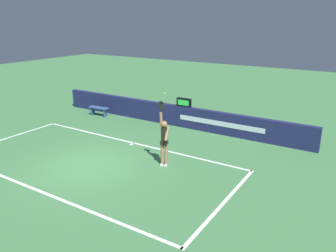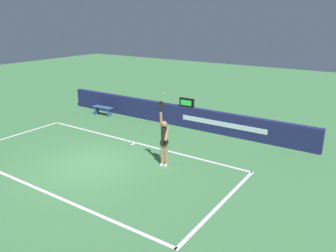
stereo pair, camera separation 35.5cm
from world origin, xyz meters
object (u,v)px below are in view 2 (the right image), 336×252
at_px(tennis_ball, 164,93).
at_px(courtside_bench_near, 103,109).
at_px(speed_display, 187,103).
at_px(tennis_player, 164,139).

bearing_deg(tennis_ball, courtside_bench_near, 150.76).
distance_m(speed_display, courtside_bench_near, 5.25).
distance_m(tennis_player, courtside_bench_near, 7.78).
bearing_deg(courtside_bench_near, tennis_player, -28.53).
xyz_separation_m(speed_display, tennis_ball, (1.86, -4.69, 1.55)).
bearing_deg(tennis_player, tennis_ball, -52.06).
relative_size(tennis_player, tennis_ball, 38.29).
height_order(tennis_player, tennis_ball, tennis_ball).
xyz_separation_m(tennis_ball, courtside_bench_near, (-6.96, 3.90, -2.47)).
bearing_deg(tennis_player, courtside_bench_near, 151.47).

